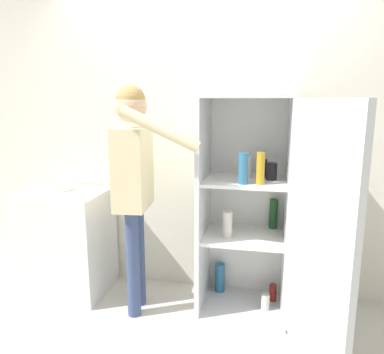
% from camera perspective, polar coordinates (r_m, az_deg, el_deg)
% --- Properties ---
extents(ground_plane, '(12.00, 12.00, 0.00)m').
position_cam_1_polar(ground_plane, '(2.73, -2.06, -25.30)').
color(ground_plane, beige).
extents(wall_back, '(7.00, 0.06, 2.55)m').
position_cam_1_polar(wall_back, '(3.16, 2.01, 5.07)').
color(wall_back, silver).
rests_on(wall_back, ground_plane).
extents(refrigerator, '(0.97, 1.18, 1.68)m').
position_cam_1_polar(refrigerator, '(2.79, 10.34, -5.24)').
color(refrigerator, silver).
rests_on(refrigerator, ground_plane).
extents(person, '(0.68, 0.53, 1.74)m').
position_cam_1_polar(person, '(2.80, -8.82, 1.11)').
color(person, '#384770').
rests_on(person, ground_plane).
extents(counter, '(0.70, 0.58, 0.89)m').
position_cam_1_polar(counter, '(3.44, -18.62, -9.30)').
color(counter, white).
rests_on(counter, ground_plane).
extents(bowl, '(0.19, 0.19, 0.06)m').
position_cam_1_polar(bowl, '(3.36, -19.25, -1.43)').
color(bowl, white).
rests_on(bowl, counter).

